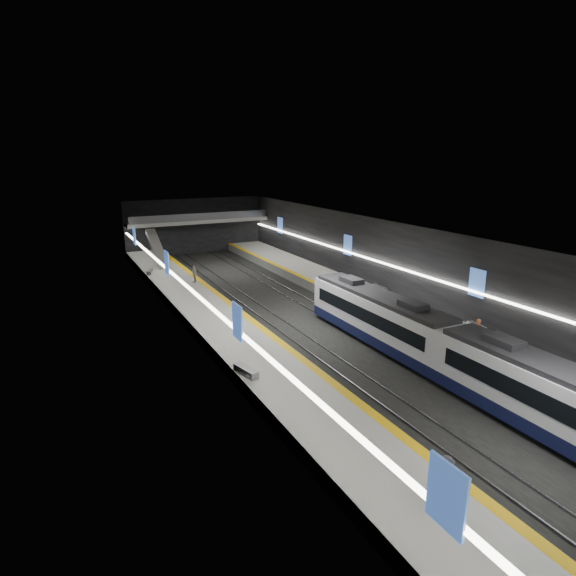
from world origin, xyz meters
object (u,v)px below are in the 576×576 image
escalator (157,248)px  passenger_left_b (446,475)px  bench_left_near (246,371)px  passenger_right_a (478,331)px  bench_right_far (379,288)px  bench_right_near (476,327)px  passenger_left_a (194,274)px  train (451,350)px  bench_left_far (150,272)px

escalator → passenger_left_b: escalator is taller
bench_left_near → passenger_right_a: (16.72, -2.75, 0.69)m
escalator → bench_right_far: escalator is taller
bench_right_near → bench_right_far: (0.00, 12.29, 0.03)m
passenger_left_a → train: bearing=8.1°
bench_left_near → bench_right_near: bearing=-15.1°
bench_left_near → passenger_left_b: (3.07, -13.61, 0.59)m
escalator → bench_left_far: (-2.00, -4.92, -1.68)m
bench_left_near → train: bearing=-35.3°
passenger_right_a → passenger_left_b: (-13.65, -10.86, -0.10)m
bench_right_near → bench_right_far: bench_right_far is taller
bench_left_near → passenger_left_a: bearing=68.2°
bench_left_near → bench_left_far: bearing=76.8°
passenger_right_a → bench_right_far: bearing=-32.0°
passenger_right_a → bench_right_near: bearing=-70.5°
bench_left_far → passenger_right_a: size_ratio=0.95×
escalator → bench_left_near: escalator is taller
bench_left_far → passenger_left_a: size_ratio=1.00×
bench_left_far → passenger_left_b: size_ratio=1.07×
escalator → bench_left_far: 5.57m
train → passenger_left_b: 12.50m
bench_right_near → passenger_left_b: (-15.93, -12.96, 0.62)m
bench_left_near → escalator: bearing=73.5°
escalator → bench_left_near: (-2.00, -34.12, -1.66)m
train → bench_right_far: bearing=67.0°
escalator → passenger_left_a: (1.51, -10.93, -1.01)m
bench_left_far → train: bearing=-53.1°
escalator → passenger_right_a: (14.72, -36.87, -0.97)m
bench_left_near → bench_right_near: 19.01m
bench_left_near → passenger_left_b: bearing=-90.5°
train → passenger_left_a: train is taller
escalator → passenger_right_a: bearing=-68.2°
passenger_left_a → bench_right_far: bearing=44.6°
bench_right_near → bench_right_far: bearing=100.7°
train → passenger_right_a: (4.72, 2.13, -0.26)m
passenger_right_a → bench_left_far: bearing=4.6°
train → bench_right_near: (7.00, 4.23, -0.98)m
passenger_left_a → passenger_left_b: 36.80m
bench_left_far → passenger_right_a: bearing=-44.9°
bench_right_far → escalator: bearing=128.5°
bench_right_near → bench_left_far: bearing=133.2°
bench_left_far → passenger_left_a: bearing=-42.3°
bench_left_near → bench_right_far: bench_right_far is taller
passenger_right_a → passenger_left_b: size_ratio=1.12×
passenger_right_a → passenger_left_a: bearing=4.0°
bench_right_far → passenger_right_a: passenger_right_a is taller
bench_left_far → bench_right_far: bench_right_far is taller
bench_right_near → bench_right_far: 12.29m
bench_right_far → passenger_left_b: 29.86m
escalator → bench_right_far: 28.23m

